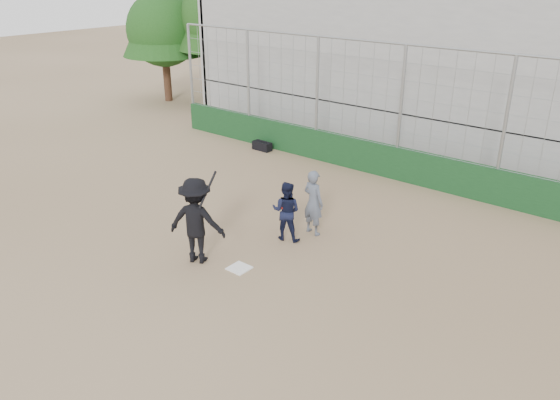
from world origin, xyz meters
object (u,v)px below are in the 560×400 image
Objects in this scene: umpire at (313,206)px; equipment_bag at (262,146)px; batter_at_plate at (196,221)px; catcher_crouched at (286,220)px.

equipment_bag is (-5.21, 4.14, -0.58)m from umpire.
umpire reaches higher than equipment_bag.
batter_at_plate is at bearing -59.45° from equipment_bag.
batter_at_plate reaches higher than umpire.
batter_at_plate is 2.88× the size of equipment_bag.
umpire is (0.29, 0.68, 0.23)m from catcher_crouched.
catcher_crouched is 1.42× the size of equipment_bag.
catcher_crouched is (0.89, 2.00, -0.47)m from batter_at_plate.
umpire is 6.68m from equipment_bag.
batter_at_plate is 2.24m from catcher_crouched.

